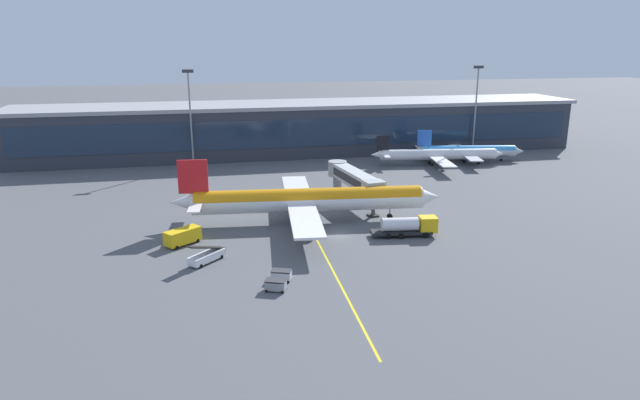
% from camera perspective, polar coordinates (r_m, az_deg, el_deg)
% --- Properties ---
extents(ground_plane, '(700.00, 700.00, 0.00)m').
position_cam_1_polar(ground_plane, '(92.95, 1.70, -3.59)').
color(ground_plane, '#515459').
extents(apron_lead_in_line, '(2.56, 79.98, 0.01)m').
position_cam_1_polar(apron_lead_in_line, '(94.05, -0.71, -3.34)').
color(apron_lead_in_line, yellow).
rests_on(apron_lead_in_line, ground_plane).
extents(terminal_building, '(159.05, 21.69, 14.27)m').
position_cam_1_polar(terminal_building, '(161.22, -1.66, 7.40)').
color(terminal_building, '#2D333D').
rests_on(terminal_building, ground_plane).
extents(main_airliner, '(47.94, 38.32, 11.71)m').
position_cam_1_polar(main_airliner, '(98.40, -1.30, 0.01)').
color(main_airliner, white).
rests_on(main_airliner, ground_plane).
extents(jet_bridge, '(6.39, 21.39, 6.76)m').
position_cam_1_polar(jet_bridge, '(110.23, 3.39, 2.27)').
color(jet_bridge, '#B2B7BC').
rests_on(jet_bridge, ground_plane).
extents(fuel_tanker, '(11.03, 3.86, 3.25)m').
position_cam_1_polar(fuel_tanker, '(93.01, 9.00, -2.63)').
color(fuel_tanker, '#232326').
rests_on(fuel_tanker, ground_plane).
extents(belt_loader, '(5.85, 5.78, 3.49)m').
position_cam_1_polar(belt_loader, '(83.17, -11.48, -5.59)').
color(belt_loader, white).
rests_on(belt_loader, ground_plane).
extents(lavatory_truck, '(5.99, 5.37, 2.50)m').
position_cam_1_polar(lavatory_truck, '(90.88, -13.88, -3.58)').
color(lavatory_truck, yellow).
rests_on(lavatory_truck, ground_plane).
extents(baggage_cart_0, '(3.03, 2.41, 1.48)m').
position_cam_1_polar(baggage_cart_0, '(72.99, -4.54, -8.62)').
color(baggage_cart_0, gray).
rests_on(baggage_cart_0, ground_plane).
extents(baggage_cart_1, '(3.03, 2.41, 1.48)m').
position_cam_1_polar(baggage_cart_1, '(75.83, -3.95, -7.63)').
color(baggage_cart_1, '#B2B7BC').
rests_on(baggage_cart_1, ground_plane).
extents(commuter_jet_far, '(34.95, 28.13, 7.93)m').
position_cam_1_polar(commuter_jet_far, '(147.73, 11.89, 4.57)').
color(commuter_jet_far, white).
rests_on(commuter_jet_far, ground_plane).
extents(commuter_jet_near, '(30.05, 23.92, 8.42)m').
position_cam_1_polar(commuter_jet_near, '(154.22, 14.83, 4.85)').
color(commuter_jet_near, '#B2B7BC').
rests_on(commuter_jet_near, ground_plane).
extents(apron_light_mast_0, '(2.80, 0.50, 24.23)m').
position_cam_1_polar(apron_light_mast_0, '(145.85, -13.09, 8.86)').
color(apron_light_mast_0, gray).
rests_on(apron_light_mast_0, ground_plane).
extents(apron_light_mast_1, '(2.80, 0.50, 24.49)m').
position_cam_1_polar(apron_light_mast_1, '(164.25, 15.61, 9.49)').
color(apron_light_mast_1, gray).
rests_on(apron_light_mast_1, ground_plane).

